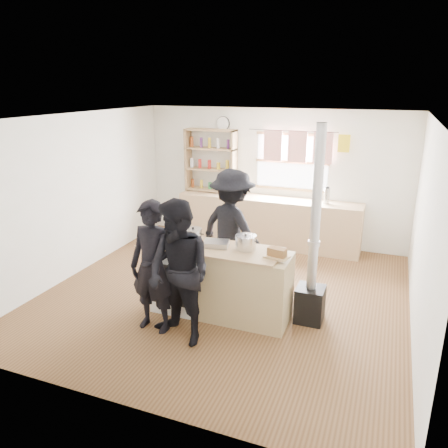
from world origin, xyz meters
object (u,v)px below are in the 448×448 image
at_px(person_near_left, 153,267).
at_px(person_near_right, 179,274).
at_px(stockpot_stove, 193,235).
at_px(person_far, 232,229).
at_px(cooking_island, 220,281).
at_px(thermos, 327,196).
at_px(roast_tray, 216,243).
at_px(flue_heater, 312,273).
at_px(skillet_greens, 158,243).
at_px(stockpot_counter, 246,242).
at_px(bread_board, 277,254).

relative_size(person_near_left, person_near_right, 0.96).
xyz_separation_m(stockpot_stove, person_far, (0.27, 0.77, -0.13)).
xyz_separation_m(cooking_island, person_near_right, (-0.21, -0.74, 0.39)).
relative_size(thermos, roast_tray, 0.79).
distance_m(flue_heater, person_far, 1.46).
height_order(skillet_greens, stockpot_stove, stockpot_stove).
height_order(skillet_greens, person_near_left, person_near_left).
bearing_deg(person_far, flue_heater, 175.41).
height_order(person_near_left, person_far, person_far).
height_order(stockpot_stove, stockpot_counter, stockpot_counter).
bearing_deg(person_far, stockpot_stove, 92.51).
bearing_deg(stockpot_counter, flue_heater, 11.46).
relative_size(roast_tray, person_near_left, 0.22).
bearing_deg(skillet_greens, person_far, 60.92).
xyz_separation_m(roast_tray, flue_heater, (1.21, 0.20, -0.31)).
bearing_deg(skillet_greens, thermos, 60.53).
relative_size(flue_heater, person_near_left, 1.53).
bearing_deg(flue_heater, bread_board, -141.83).
height_order(cooking_island, stockpot_counter, stockpot_counter).
xyz_separation_m(bread_board, flue_heater, (0.38, 0.30, -0.32)).
bearing_deg(roast_tray, person_near_right, -99.37).
distance_m(thermos, cooking_island, 2.97).
xyz_separation_m(roast_tray, bread_board, (0.83, -0.10, 0.01)).
bearing_deg(stockpot_stove, person_far, 70.68).
bearing_deg(cooking_island, person_near_left, -135.28).
xyz_separation_m(skillet_greens, person_near_right, (0.57, -0.54, -0.10)).
distance_m(cooking_island, roast_tray, 0.51).
relative_size(stockpot_counter, person_near_left, 0.16).
height_order(stockpot_stove, bread_board, stockpot_stove).
xyz_separation_m(cooking_island, stockpot_stove, (-0.43, 0.12, 0.55)).
xyz_separation_m(thermos, bread_board, (-0.16, -2.82, -0.06)).
bearing_deg(person_near_left, roast_tray, 53.50).
distance_m(cooking_island, person_near_left, 0.95).
bearing_deg(bread_board, flue_heater, 38.17).
relative_size(roast_tray, bread_board, 1.14).
distance_m(thermos, flue_heater, 2.56).
height_order(cooking_island, person_near_right, person_near_right).
height_order(cooking_island, roast_tray, roast_tray).
relative_size(skillet_greens, roast_tray, 0.79).
bearing_deg(stockpot_counter, thermos, 77.50).
height_order(stockpot_stove, person_near_right, person_near_right).
bearing_deg(person_near_right, bread_board, 55.90).
distance_m(skillet_greens, person_near_right, 0.79).
relative_size(cooking_island, flue_heater, 0.79).
bearing_deg(cooking_island, stockpot_counter, 14.85).
bearing_deg(bread_board, stockpot_stove, 171.67).
relative_size(bread_board, flue_heater, 0.13).
relative_size(thermos, person_far, 0.16).
bearing_deg(flue_heater, person_near_right, -143.44).
height_order(roast_tray, flue_heater, flue_heater).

